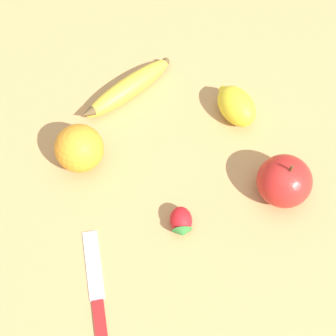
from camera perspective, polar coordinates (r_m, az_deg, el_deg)
ground_plane at (r=0.76m, az=-1.57°, el=-1.10°), size 3.00×3.00×0.00m
banana at (r=0.83m, az=-4.98°, el=9.63°), size 0.15×0.15×0.04m
orange at (r=0.75m, az=-10.76°, el=2.37°), size 0.08×0.08×0.08m
strawberry at (r=0.71m, az=1.63°, el=-6.61°), size 0.04×0.05×0.03m
apple at (r=0.73m, az=13.99°, el=-1.55°), size 0.08×0.08×0.09m
lemon at (r=0.80m, az=8.32°, el=7.50°), size 0.09×0.10×0.05m
paring_knife at (r=0.70m, az=-8.64°, el=-15.31°), size 0.07×0.19×0.01m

